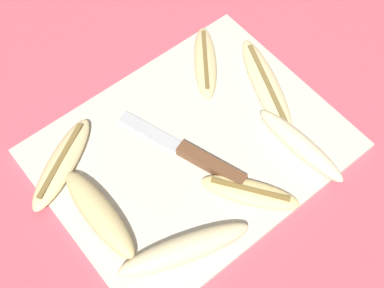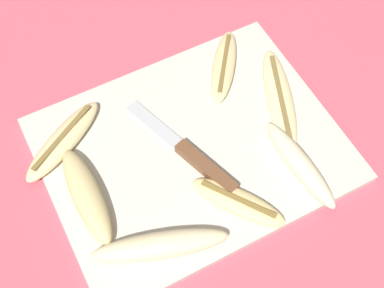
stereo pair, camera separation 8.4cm
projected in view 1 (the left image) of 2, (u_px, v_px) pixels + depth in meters
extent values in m
plane|color=#C65160|center=(192.00, 151.00, 0.86)|extent=(4.00, 4.00, 0.00)
cube|color=beige|center=(192.00, 149.00, 0.85)|extent=(0.46, 0.36, 0.01)
cube|color=brown|center=(212.00, 164.00, 0.82)|extent=(0.06, 0.12, 0.02)
cube|color=#B7BABF|center=(151.00, 132.00, 0.86)|extent=(0.06, 0.12, 0.00)
ellipsoid|color=#DBC684|center=(99.00, 214.00, 0.77)|extent=(0.05, 0.17, 0.03)
ellipsoid|color=beige|center=(205.00, 62.00, 0.92)|extent=(0.12, 0.15, 0.02)
cube|color=brown|center=(205.00, 59.00, 0.92)|extent=(0.08, 0.10, 0.00)
ellipsoid|color=beige|center=(300.00, 145.00, 0.83)|extent=(0.04, 0.17, 0.03)
ellipsoid|color=beige|center=(266.00, 85.00, 0.90)|extent=(0.12, 0.21, 0.02)
cube|color=olive|center=(267.00, 82.00, 0.89)|extent=(0.07, 0.16, 0.00)
ellipsoid|color=beige|center=(185.00, 249.00, 0.75)|extent=(0.20, 0.10, 0.03)
ellipsoid|color=#EDD689|center=(250.00, 192.00, 0.80)|extent=(0.12, 0.15, 0.02)
cube|color=olive|center=(250.00, 189.00, 0.79)|extent=(0.08, 0.10, 0.00)
ellipsoid|color=beige|center=(62.00, 163.00, 0.82)|extent=(0.17, 0.12, 0.02)
cube|color=olive|center=(60.00, 160.00, 0.81)|extent=(0.12, 0.08, 0.00)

